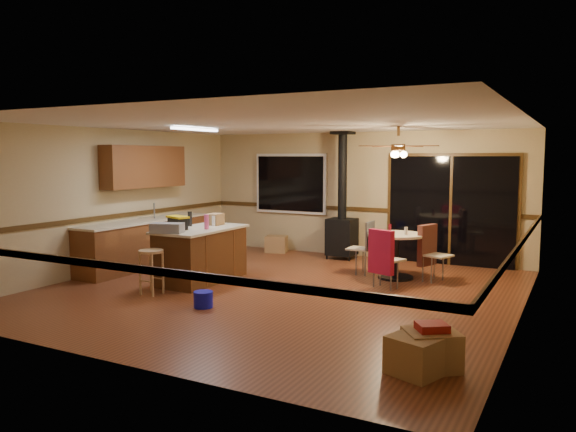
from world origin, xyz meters
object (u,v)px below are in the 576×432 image
Objects in this scene: chair_right at (429,245)px; bar_stool at (152,272)px; chair_near at (382,252)px; box_corner_a at (431,350)px; toolbox_black at (178,224)px; chair_left at (365,241)px; blue_bucket at (203,299)px; toolbox_grey at (167,228)px; wood_stove at (342,223)px; box_under_window at (276,244)px; dining_table at (396,248)px; kitchen_island at (201,254)px; box_corner_b at (414,356)px.

bar_stool is at bearing -139.96° from chair_right.
chair_near is 3.39m from box_corner_a.
chair_left is at bearing 40.62° from toolbox_black.
bar_stool is at bearing 167.59° from blue_bucket.
wood_stove is at bearing 69.47° from toolbox_grey.
blue_bucket is at bearing -28.81° from toolbox_grey.
blue_bucket is (1.15, -0.25, -0.23)m from bar_stool.
bar_stool is 0.97× the size of chair_right.
blue_bucket is 2.92m from chair_near.
box_under_window is at bearing 144.54° from chair_near.
dining_table is 0.88m from chair_near.
blue_bucket is 0.38× the size of chair_near.
toolbox_grey is 4.34m from chair_right.
chair_right reaches higher than box_under_window.
wood_stove reaches higher than kitchen_island.
wood_stove is at bearing 86.58° from blue_bucket.
dining_table is 2.13× the size of box_under_window.
kitchen_island is at bearing 153.90° from box_corner_a.
dining_table is (3.08, 2.03, -0.46)m from toolbox_black.
box_corner_a is at bearing -17.64° from toolbox_grey.
kitchen_island is 4.91m from box_corner_a.
wood_stove is at bearing 149.75° from chair_right.
bar_stool is 1.49× the size of box_corner_b.
chair_near reaches higher than box_under_window.
chair_right is (3.38, 1.84, 0.14)m from kitchen_island.
chair_right is at bearing 53.73° from blue_bucket.
dining_table is 1.38× the size of chair_near.
toolbox_black is at bearing -159.58° from chair_near.
box_corner_a is 0.26m from box_corner_b.
chair_left is (2.37, 2.92, 0.25)m from bar_stool.
blue_bucket is 3.44m from chair_left.
kitchen_island is 4.91× the size of toolbox_black.
toolbox_black is 3.35m from chair_near.
toolbox_black is 0.75× the size of box_under_window.
chair_right reaches higher than box_corner_b.
toolbox_black is at bearing -149.26° from chair_right.
chair_right is at bearing -30.25° from wood_stove.
chair_left is 4.69m from box_corner_b.
kitchen_island is 1.74× the size of dining_table.
bar_stool is 3.59m from chair_near.
blue_bucket is 0.52× the size of chair_left.
bar_stool is 4.57m from chair_right.
box_corner_a is at bearing -26.10° from kitchen_island.
toolbox_black is 0.49× the size of chair_right.
box_corner_a is (4.40, -2.15, -0.26)m from kitchen_island.
bar_stool is 0.70× the size of dining_table.
blue_bucket is 0.59× the size of box_corner_b.
box_under_window is at bearing 106.31° from blue_bucket.
chair_near is (3.01, 1.95, 0.26)m from bar_stool.
bar_stool is 1.34× the size of box_corner_a.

